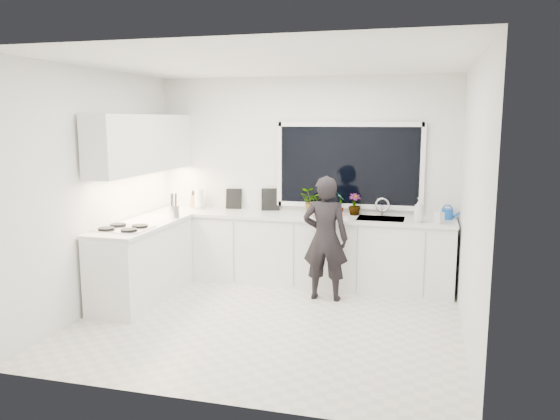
# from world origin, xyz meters

# --- Properties ---
(floor) EXTENTS (4.00, 3.50, 0.02)m
(floor) POSITION_xyz_m (0.00, 0.00, -0.01)
(floor) COLOR beige
(floor) RESTS_ON ground
(wall_back) EXTENTS (4.00, 0.02, 2.70)m
(wall_back) POSITION_xyz_m (0.00, 1.76, 1.35)
(wall_back) COLOR white
(wall_back) RESTS_ON ground
(wall_left) EXTENTS (0.02, 3.50, 2.70)m
(wall_left) POSITION_xyz_m (-2.01, 0.00, 1.35)
(wall_left) COLOR white
(wall_left) RESTS_ON ground
(wall_right) EXTENTS (0.02, 3.50, 2.70)m
(wall_right) POSITION_xyz_m (2.01, 0.00, 1.35)
(wall_right) COLOR white
(wall_right) RESTS_ON ground
(ceiling) EXTENTS (4.00, 3.50, 0.02)m
(ceiling) POSITION_xyz_m (0.00, 0.00, 2.71)
(ceiling) COLOR white
(ceiling) RESTS_ON wall_back
(window) EXTENTS (1.80, 0.02, 1.00)m
(window) POSITION_xyz_m (0.60, 1.73, 1.55)
(window) COLOR black
(window) RESTS_ON wall_back
(base_cabinets_back) EXTENTS (3.92, 0.58, 0.88)m
(base_cabinets_back) POSITION_xyz_m (0.00, 1.45, 0.44)
(base_cabinets_back) COLOR white
(base_cabinets_back) RESTS_ON floor
(base_cabinets_left) EXTENTS (0.58, 1.60, 0.88)m
(base_cabinets_left) POSITION_xyz_m (-1.67, 0.35, 0.44)
(base_cabinets_left) COLOR white
(base_cabinets_left) RESTS_ON floor
(countertop_back) EXTENTS (3.94, 0.62, 0.04)m
(countertop_back) POSITION_xyz_m (0.00, 1.44, 0.90)
(countertop_back) COLOR silver
(countertop_back) RESTS_ON base_cabinets_back
(countertop_left) EXTENTS (0.62, 1.60, 0.04)m
(countertop_left) POSITION_xyz_m (-1.67, 0.35, 0.90)
(countertop_left) COLOR silver
(countertop_left) RESTS_ON base_cabinets_left
(upper_cabinets) EXTENTS (0.34, 2.10, 0.70)m
(upper_cabinets) POSITION_xyz_m (-1.79, 0.70, 1.85)
(upper_cabinets) COLOR white
(upper_cabinets) RESTS_ON wall_left
(sink) EXTENTS (0.58, 0.42, 0.14)m
(sink) POSITION_xyz_m (1.05, 1.45, 0.87)
(sink) COLOR silver
(sink) RESTS_ON countertop_back
(faucet) EXTENTS (0.03, 0.03, 0.22)m
(faucet) POSITION_xyz_m (1.05, 1.65, 1.03)
(faucet) COLOR silver
(faucet) RESTS_ON countertop_back
(stovetop) EXTENTS (0.56, 0.48, 0.03)m
(stovetop) POSITION_xyz_m (-1.69, -0.00, 0.94)
(stovetop) COLOR black
(stovetop) RESTS_ON countertop_left
(person) EXTENTS (0.55, 0.36, 1.49)m
(person) POSITION_xyz_m (0.45, 0.90, 0.75)
(person) COLOR black
(person) RESTS_ON floor
(pizza_tray) EXTENTS (0.53, 0.47, 0.03)m
(pizza_tray) POSITION_xyz_m (0.40, 1.42, 0.94)
(pizza_tray) COLOR silver
(pizza_tray) RESTS_ON countertop_back
(pizza) EXTENTS (0.48, 0.42, 0.01)m
(pizza) POSITION_xyz_m (0.40, 1.42, 0.95)
(pizza) COLOR #C14119
(pizza) RESTS_ON pizza_tray
(watering_can) EXTENTS (0.18, 0.18, 0.13)m
(watering_can) POSITION_xyz_m (1.85, 1.61, 0.98)
(watering_can) COLOR #124FAE
(watering_can) RESTS_ON countertop_back
(paper_towel_roll) EXTENTS (0.11, 0.11, 0.26)m
(paper_towel_roll) POSITION_xyz_m (-1.44, 1.55, 1.05)
(paper_towel_roll) COLOR white
(paper_towel_roll) RESTS_ON countertop_back
(knife_block) EXTENTS (0.13, 0.10, 0.22)m
(knife_block) POSITION_xyz_m (-1.50, 1.59, 1.03)
(knife_block) COLOR olive
(knife_block) RESTS_ON countertop_back
(utensil_crock) EXTENTS (0.16, 0.16, 0.16)m
(utensil_crock) POSITION_xyz_m (-1.45, 0.80, 1.00)
(utensil_crock) COLOR #ABAAAF
(utensil_crock) RESTS_ON countertop_left
(picture_frame_large) EXTENTS (0.22, 0.05, 0.28)m
(picture_frame_large) POSITION_xyz_m (-0.98, 1.69, 1.06)
(picture_frame_large) COLOR black
(picture_frame_large) RESTS_ON countertop_back
(picture_frame_small) EXTENTS (0.25, 0.08, 0.30)m
(picture_frame_small) POSITION_xyz_m (-0.45, 1.69, 1.07)
(picture_frame_small) COLOR black
(picture_frame_small) RESTS_ON countertop_back
(herb_plants) EXTENTS (0.84, 0.30, 0.32)m
(herb_plants) POSITION_xyz_m (0.29, 1.61, 1.07)
(herb_plants) COLOR #26662D
(herb_plants) RESTS_ON countertop_back
(soap_bottles) EXTENTS (0.38, 0.16, 0.29)m
(soap_bottles) POSITION_xyz_m (1.58, 1.30, 1.05)
(soap_bottles) COLOR #D8BF66
(soap_bottles) RESTS_ON countertop_back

